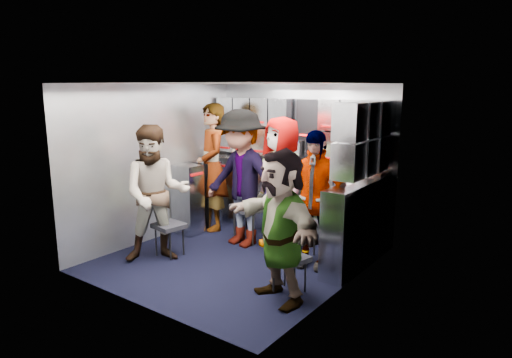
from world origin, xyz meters
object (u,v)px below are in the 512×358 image
Objects in this scene: attendant_standing at (212,167)px; attendant_arc_a at (156,194)px; jump_seat_center at (288,216)px; attendant_arc_b at (241,179)px; jump_seat_near_left at (169,227)px; jump_seat_mid_left at (249,209)px; jump_seat_mid_right at (320,228)px; jump_seat_near_right at (290,260)px; attendant_arc_d at (314,200)px; attendant_arc_e at (280,226)px; attendant_arc_c at (281,184)px.

attendant_standing is 1.37m from attendant_arc_a.
jump_seat_center is 0.26× the size of attendant_arc_b.
jump_seat_near_left is 1.13m from jump_seat_mid_left.
jump_seat_center is 0.71m from jump_seat_mid_right.
jump_seat_mid_right is at bearing -25.33° from jump_seat_center.
jump_seat_mid_left reaches higher than jump_seat_near_right.
jump_seat_near_left is 1.82m from attendant_arc_d.
jump_seat_mid_left is 1.33× the size of jump_seat_near_right.
attendant_arc_a is at bearing -174.63° from jump_seat_near_right.
jump_seat_near_right is at bearing -38.83° from jump_seat_mid_left.
jump_seat_mid_left is at bearing 158.18° from attendant_arc_d.
attendant_standing reaches higher than attendant_arc_e.
attendant_standing is at bearing 104.66° from jump_seat_near_left.
attendant_arc_d is 0.97m from attendant_arc_e.
attendant_arc_b is at bearing 167.10° from attendant_arc_d.
attendant_arc_b reaches higher than jump_seat_near_right.
jump_seat_near_left is 1.31m from attendant_standing.
jump_seat_near_left is 0.22× the size of attendant_standing.
attendant_standing is at bearing -161.20° from attendant_arc_c.
attendant_arc_d is at bearing -90.00° from jump_seat_mid_right.
jump_seat_center is 0.81m from attendant_arc_b.
jump_seat_center is 1.37m from attendant_standing.
jump_seat_mid_left is 0.29× the size of attendant_standing.
jump_seat_near_right is 1.43m from attendant_arc_c.
jump_seat_near_left is 0.77× the size of jump_seat_mid_left.
jump_seat_mid_right is at bearing 99.92° from jump_seat_near_right.
attendant_arc_e is (1.76, -0.01, -0.06)m from attendant_arc_a.
attendant_arc_c is (-0.64, 0.12, 0.44)m from jump_seat_mid_right.
jump_seat_near_left is at bearing 42.71° from attendant_arc_a.
jump_seat_near_left is 0.49m from attendant_arc_a.
attendant_arc_a reaches higher than attendant_arc_d.
attendant_arc_c is at bearing 47.87° from jump_seat_near_left.
jump_seat_near_right is 0.22× the size of attendant_arc_b.
jump_seat_mid_left reaches higher than jump_seat_center.
attendant_arc_d reaches higher than jump_seat_near_left.
attendant_arc_e is (1.29, -1.22, 0.32)m from jump_seat_mid_left.
jump_seat_near_left is at bearing -109.10° from attendant_arc_c.
jump_seat_center is 1.16× the size of jump_seat_near_right.
jump_seat_mid_right is 1.97m from attendant_standing.
attendant_arc_c is at bearing 3.86° from jump_seat_mid_left.
jump_seat_center is 0.29× the size of attendant_arc_d.
attendant_standing is at bearing 170.20° from attendant_arc_e.
jump_seat_mid_left is 0.32× the size of attendant_arc_a.
attendant_arc_c is (0.49, 0.03, 0.41)m from jump_seat_mid_left.
jump_seat_near_right is 0.23× the size of attendant_arc_c.
jump_seat_mid_left is 0.92m from attendant_standing.
attendant_arc_d is (1.13, -0.27, 0.36)m from jump_seat_mid_left.
jump_seat_mid_right is (1.13, -0.09, -0.03)m from jump_seat_mid_left.
attendant_arc_e is (0.80, -1.43, 0.37)m from jump_seat_center.
jump_seat_center is at bearing 122.70° from jump_seat_near_right.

